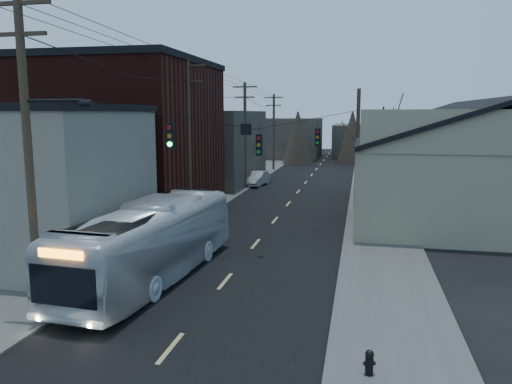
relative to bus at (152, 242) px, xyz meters
The scene contains 15 objects.
ground 8.36m from the bus, 68.55° to the right, with size 160.00×160.00×0.00m, color black.
road_surface 22.62m from the bus, 82.36° to the left, with size 9.00×110.00×0.02m, color black.
sidewalk_left 22.69m from the bus, 98.89° to the left, with size 4.00×110.00×0.12m, color #474744.
sidewalk_right 24.35m from the bus, 66.99° to the left, with size 4.00×110.00×0.12m, color #474744.
building_clapboard 6.44m from the bus, 167.19° to the left, with size 8.00×8.00×7.00m, color #6E675C.
building_brick 14.61m from the bus, 119.52° to the left, with size 10.00×12.00×10.00m, color black.
building_left_far 29.16m from the bus, 102.91° to the left, with size 9.00×14.00×7.00m, color #38322D.
warehouse 23.64m from the bus, 47.34° to the left, with size 16.16×20.60×7.73m.
building_far_left 57.46m from the bus, 92.99° to the left, with size 10.00×12.00×6.00m, color #38322D.
building_far_right 63.17m from the bus, 80.89° to the left, with size 12.00×14.00×5.00m, color #38322D.
bare_tree 15.72m from the bus, 52.46° to the left, with size 0.40×0.40×7.20m, color black.
utility_lines 16.85m from the bus, 90.39° to the left, with size 11.24×45.28×10.50m.
bus is the anchor object (origin of this frame).
parked_car 27.30m from the bus, 92.73° to the left, with size 1.44×4.12×1.36m, color #929499.
fire_hydrant 10.69m from the bus, 35.39° to the right, with size 0.33×0.23×0.68m.
Camera 1 is at (5.28, -10.89, 6.83)m, focal length 35.00 mm.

